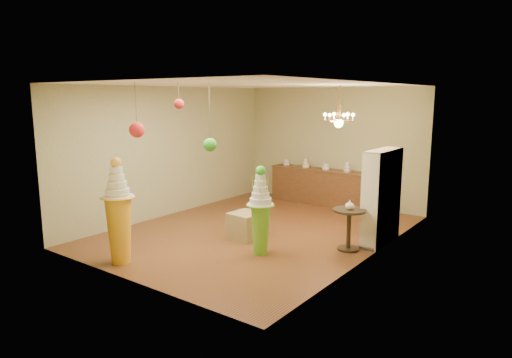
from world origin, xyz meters
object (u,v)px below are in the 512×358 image
Objects in this scene: pedestal_green at (260,218)px; round_table at (349,224)px; pedestal_orange at (119,221)px; sideboard at (325,187)px.

pedestal_green is 1.63m from round_table.
pedestal_orange reaches higher than pedestal_green.
round_table is (2.04, -2.93, 0.02)m from sideboard.
round_table is (2.80, 2.89, -0.23)m from pedestal_orange.
pedestal_orange is 0.59× the size of sideboard.
round_table is at bearing -55.16° from sideboard.
pedestal_green is 0.52× the size of sideboard.
round_table is (1.17, 1.13, -0.17)m from pedestal_green.
pedestal_green reaches higher than sideboard.
sideboard is 3.92× the size of round_table.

